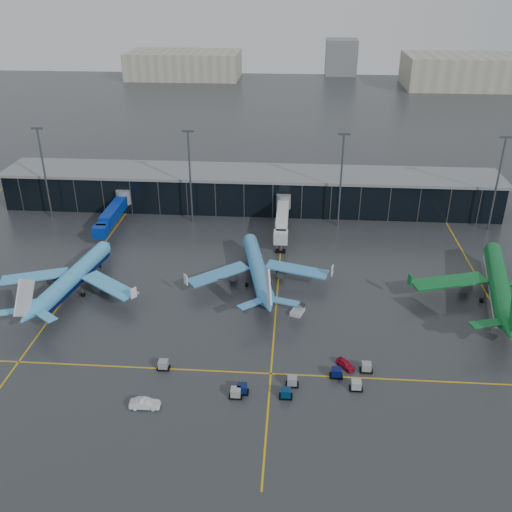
# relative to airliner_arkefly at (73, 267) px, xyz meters

# --- Properties ---
(ground) EXTENTS (600.00, 600.00, 0.00)m
(ground) POSITION_rel_airliner_arkefly_xyz_m (33.55, -10.26, -5.82)
(ground) COLOR #282B2D
(ground) RESTS_ON ground
(terminal_pier) EXTENTS (142.00, 17.00, 10.70)m
(terminal_pier) POSITION_rel_airliner_arkefly_xyz_m (33.55, 51.74, -0.40)
(terminal_pier) COLOR black
(terminal_pier) RESTS_ON ground
(jet_bridges) EXTENTS (94.00, 27.50, 7.20)m
(jet_bridges) POSITION_rel_airliner_arkefly_xyz_m (-1.45, 32.73, -1.26)
(jet_bridges) COLOR #595B60
(jet_bridges) RESTS_ON ground
(flood_masts) EXTENTS (203.00, 0.50, 25.50)m
(flood_masts) POSITION_rel_airliner_arkefly_xyz_m (38.55, 39.74, 7.99)
(flood_masts) COLOR #595B60
(flood_masts) RESTS_ON ground
(distant_hangars) EXTENTS (260.00, 71.00, 22.00)m
(distant_hangars) POSITION_rel_airliner_arkefly_xyz_m (83.49, 259.81, 2.97)
(distant_hangars) COLOR #B2AD99
(distant_hangars) RESTS_ON ground
(taxi_lines) EXTENTS (220.00, 120.00, 0.02)m
(taxi_lines) POSITION_rel_airliner_arkefly_xyz_m (43.55, 0.35, -5.81)
(taxi_lines) COLOR gold
(taxi_lines) RESTS_ON ground
(airliner_arkefly) EXTENTS (38.61, 42.47, 11.63)m
(airliner_arkefly) POSITION_rel_airliner_arkefly_xyz_m (0.00, 0.00, 0.00)
(airliner_arkefly) COLOR #45A6E2
(airliner_arkefly) RESTS_ON ground
(airliner_klm_near) EXTENTS (39.79, 43.37, 11.54)m
(airliner_klm_near) POSITION_rel_airliner_arkefly_xyz_m (38.87, 6.96, -0.05)
(airliner_klm_near) COLOR #3D8CC9
(airliner_klm_near) RESTS_ON ground
(airliner_aer_lingus) EXTENTS (45.34, 49.37, 13.10)m
(airliner_aer_lingus) POSITION_rel_airliner_arkefly_xyz_m (89.67, 3.04, 0.73)
(airliner_aer_lingus) COLOR #0B6226
(airliner_aer_lingus) RESTS_ON ground
(baggage_carts) EXTENTS (37.46, 9.81, 1.70)m
(baggage_carts) POSITION_rel_airliner_arkefly_xyz_m (46.02, -27.97, -5.06)
(baggage_carts) COLOR black
(baggage_carts) RESTS_ON ground
(mobile_airstair) EXTENTS (3.17, 3.76, 3.45)m
(mobile_airstair) POSITION_rel_airliner_arkefly_xyz_m (47.96, -5.61, -5.05)
(mobile_airstair) COLOR silver
(mobile_airstair) RESTS_ON ground
(service_van_red) EXTENTS (3.62, 4.04, 1.33)m
(service_van_red) POSITION_rel_airliner_arkefly_xyz_m (56.52, -22.48, -5.15)
(service_van_red) COLOR #A10C25
(service_van_red) RESTS_ON ground
(service_van_white) EXTENTS (4.93, 1.88, 1.60)m
(service_van_white) POSITION_rel_airliner_arkefly_xyz_m (23.98, -35.22, -5.02)
(service_van_white) COLOR silver
(service_van_white) RESTS_ON ground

